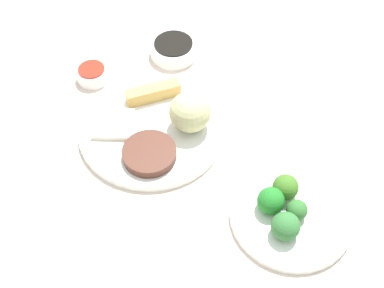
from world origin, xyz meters
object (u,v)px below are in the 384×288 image
at_px(main_plate, 152,128).
at_px(soy_sauce_bowl, 174,49).
at_px(sauce_ramekin_sweet_and_sour, 92,74).
at_px(broccoli_plate, 291,215).

distance_m(main_plate, soy_sauce_bowl, 0.23).
bearing_deg(sauce_ramekin_sweet_and_sour, soy_sauce_bowl, 104.16).
relative_size(broccoli_plate, soy_sauce_bowl, 2.04).
distance_m(broccoli_plate, soy_sauce_bowl, 0.47).
relative_size(main_plate, broccoli_plate, 1.36).
height_order(soy_sauce_bowl, sauce_ramekin_sweet_and_sour, soy_sauce_bowl).
xyz_separation_m(main_plate, broccoli_plate, (0.24, 0.21, -0.00)).
xyz_separation_m(main_plate, soy_sauce_bowl, (-0.21, 0.08, 0.01)).
bearing_deg(main_plate, broccoli_plate, 41.83).
height_order(main_plate, broccoli_plate, main_plate).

